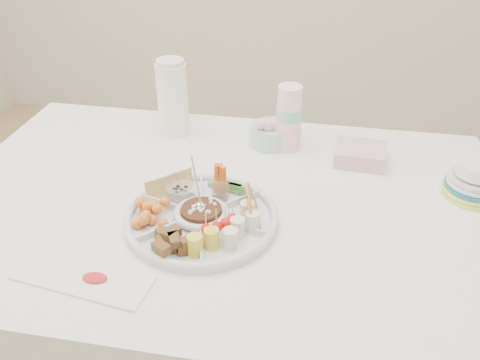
% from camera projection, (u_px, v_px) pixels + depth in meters
% --- Properties ---
extents(dining_table, '(1.52, 1.02, 0.76)m').
position_uv_depth(dining_table, '(222.00, 300.00, 1.57)').
color(dining_table, white).
rests_on(dining_table, floor).
extents(party_tray, '(0.47, 0.47, 0.04)m').
position_uv_depth(party_tray, '(201.00, 216.00, 1.27)').
color(party_tray, silver).
rests_on(party_tray, dining_table).
extents(bean_dip, '(0.12, 0.12, 0.04)m').
position_uv_depth(bean_dip, '(201.00, 213.00, 1.27)').
color(bean_dip, black).
rests_on(bean_dip, party_tray).
extents(tortillas, '(0.12, 0.12, 0.06)m').
position_uv_depth(tortillas, '(253.00, 207.00, 1.27)').
color(tortillas, olive).
rests_on(tortillas, party_tray).
extents(carrot_cucumber, '(0.12, 0.12, 0.09)m').
position_uv_depth(carrot_cucumber, '(225.00, 177.00, 1.35)').
color(carrot_cucumber, '#D35B16').
rests_on(carrot_cucumber, party_tray).
extents(pita_raisins, '(0.13, 0.13, 0.06)m').
position_uv_depth(pita_raisins, '(177.00, 185.00, 1.35)').
color(pita_raisins, '#EEB376').
rests_on(pita_raisins, party_tray).
extents(cherries, '(0.15, 0.15, 0.05)m').
position_uv_depth(cherries, '(149.00, 213.00, 1.26)').
color(cherries, orange).
rests_on(cherries, party_tray).
extents(granola_chunks, '(0.14, 0.14, 0.05)m').
position_uv_depth(granola_chunks, '(173.00, 241.00, 1.16)').
color(granola_chunks, brown).
rests_on(granola_chunks, party_tray).
extents(banana_tomato, '(0.14, 0.14, 0.09)m').
position_uv_depth(banana_tomato, '(229.00, 231.00, 1.16)').
color(banana_tomato, '#DED06E').
rests_on(banana_tomato, party_tray).
extents(cup_stack, '(0.10, 0.10, 0.23)m').
position_uv_depth(cup_stack, '(289.00, 115.00, 1.55)').
color(cup_stack, white).
rests_on(cup_stack, dining_table).
extents(thermos, '(0.10, 0.10, 0.26)m').
position_uv_depth(thermos, '(173.00, 97.00, 1.63)').
color(thermos, white).
rests_on(thermos, dining_table).
extents(flower_bowl, '(0.13, 0.13, 0.10)m').
position_uv_depth(flower_bowl, '(271.00, 130.00, 1.61)').
color(flower_bowl, '#AEC4B8').
rests_on(flower_bowl, dining_table).
extents(napkin_stack, '(0.16, 0.14, 0.05)m').
position_uv_depth(napkin_stack, '(360.00, 154.00, 1.53)').
color(napkin_stack, '#DBA5AF').
rests_on(napkin_stack, dining_table).
extents(plate_stack, '(0.17, 0.17, 0.10)m').
position_uv_depth(plate_stack, '(475.00, 178.00, 1.36)').
color(plate_stack, '#FDE763').
rests_on(plate_stack, dining_table).
extents(placemat, '(0.32, 0.15, 0.01)m').
position_uv_depth(placemat, '(82.00, 278.00, 1.11)').
color(placemat, white).
rests_on(placemat, dining_table).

